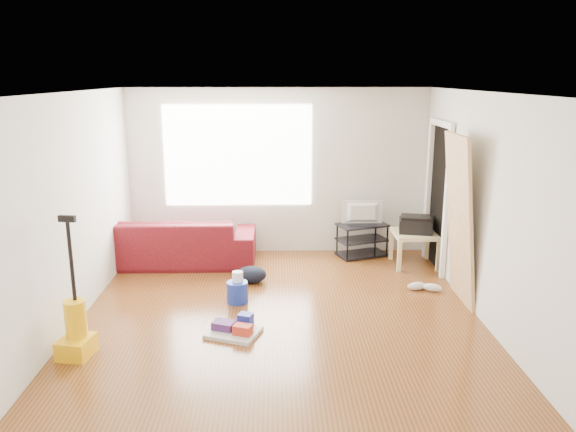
{
  "coord_description": "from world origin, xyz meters",
  "views": [
    {
      "loc": [
        -0.05,
        -5.89,
        2.67
      ],
      "look_at": [
        0.1,
        0.6,
        1.04
      ],
      "focal_mm": 35.0,
      "sensor_mm": 36.0,
      "label": 1
    }
  ],
  "objects_px": {
    "tv_stand": "(362,239)",
    "bucket": "(238,302)",
    "side_table": "(415,237)",
    "vacuum": "(76,330)",
    "sofa": "(175,263)",
    "cleaning_tray": "(235,329)",
    "backpack": "(252,282)"
  },
  "relations": [
    {
      "from": "cleaning_tray",
      "to": "bucket",
      "type": "bearing_deg",
      "value": 91.87
    },
    {
      "from": "vacuum",
      "to": "sofa",
      "type": "bearing_deg",
      "value": 89.98
    },
    {
      "from": "side_table",
      "to": "backpack",
      "type": "height_order",
      "value": "side_table"
    },
    {
      "from": "tv_stand",
      "to": "vacuum",
      "type": "bearing_deg",
      "value": -156.46
    },
    {
      "from": "sofa",
      "to": "tv_stand",
      "type": "distance_m",
      "value": 2.81
    },
    {
      "from": "side_table",
      "to": "backpack",
      "type": "bearing_deg",
      "value": -164.46
    },
    {
      "from": "bucket",
      "to": "cleaning_tray",
      "type": "bearing_deg",
      "value": -88.13
    },
    {
      "from": "sofa",
      "to": "backpack",
      "type": "distance_m",
      "value": 1.42
    },
    {
      "from": "tv_stand",
      "to": "vacuum",
      "type": "height_order",
      "value": "vacuum"
    },
    {
      "from": "side_table",
      "to": "cleaning_tray",
      "type": "relative_size",
      "value": 0.96
    },
    {
      "from": "bucket",
      "to": "backpack",
      "type": "distance_m",
      "value": 0.68
    },
    {
      "from": "backpack",
      "to": "vacuum",
      "type": "xyz_separation_m",
      "value": [
        -1.63,
        -1.95,
        0.26
      ]
    },
    {
      "from": "sofa",
      "to": "bucket",
      "type": "xyz_separation_m",
      "value": [
        1.01,
        -1.49,
        0.0
      ]
    },
    {
      "from": "side_table",
      "to": "bucket",
      "type": "height_order",
      "value": "side_table"
    },
    {
      "from": "sofa",
      "to": "tv_stand",
      "type": "relative_size",
      "value": 2.86
    },
    {
      "from": "sofa",
      "to": "vacuum",
      "type": "relative_size",
      "value": 1.68
    },
    {
      "from": "tv_stand",
      "to": "bucket",
      "type": "distance_m",
      "value": 2.51
    },
    {
      "from": "sofa",
      "to": "bucket",
      "type": "bearing_deg",
      "value": 124.2
    },
    {
      "from": "sofa",
      "to": "tv_stand",
      "type": "xyz_separation_m",
      "value": [
        2.79,
        0.27,
        0.26
      ]
    },
    {
      "from": "sofa",
      "to": "backpack",
      "type": "relative_size",
      "value": 5.95
    },
    {
      "from": "side_table",
      "to": "vacuum",
      "type": "xyz_separation_m",
      "value": [
        -3.95,
        -2.59,
        -0.16
      ]
    },
    {
      "from": "cleaning_tray",
      "to": "vacuum",
      "type": "xyz_separation_m",
      "value": [
        -1.52,
        -0.41,
        0.2
      ]
    },
    {
      "from": "cleaning_tray",
      "to": "backpack",
      "type": "bearing_deg",
      "value": 85.62
    },
    {
      "from": "bucket",
      "to": "tv_stand",
      "type": "bearing_deg",
      "value": 44.69
    },
    {
      "from": "bucket",
      "to": "side_table",
      "type": "bearing_deg",
      "value": 28.07
    },
    {
      "from": "tv_stand",
      "to": "bucket",
      "type": "height_order",
      "value": "tv_stand"
    },
    {
      "from": "backpack",
      "to": "vacuum",
      "type": "height_order",
      "value": "vacuum"
    },
    {
      "from": "tv_stand",
      "to": "backpack",
      "type": "distance_m",
      "value": 1.98
    },
    {
      "from": "sofa",
      "to": "cleaning_tray",
      "type": "bearing_deg",
      "value": 113.83
    },
    {
      "from": "tv_stand",
      "to": "cleaning_tray",
      "type": "xyz_separation_m",
      "value": [
        -1.75,
        -2.62,
        -0.2
      ]
    },
    {
      "from": "sofa",
      "to": "tv_stand",
      "type": "height_order",
      "value": "tv_stand"
    },
    {
      "from": "tv_stand",
      "to": "backpack",
      "type": "bearing_deg",
      "value": -165.66
    }
  ]
}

